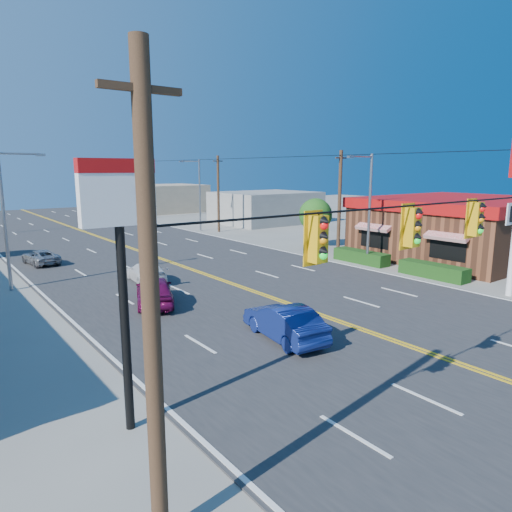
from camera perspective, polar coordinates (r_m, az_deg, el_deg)
ground at (r=18.08m, az=26.14°, el=-12.94°), size 160.00×160.00×0.00m
road at (r=31.80m, az=-7.74°, el=-1.84°), size 20.00×120.00×0.06m
signal_span at (r=16.71m, az=27.34°, el=2.52°), size 24.32×0.34×9.00m
kfc at (r=40.14m, az=24.20°, el=3.34°), size 16.30×12.40×4.70m
pizza_hut_sign at (r=11.98m, az=-16.63°, el=1.89°), size 1.90×0.30×6.85m
streetlight_se at (r=33.50m, az=13.82°, el=6.35°), size 2.55×0.25×8.00m
streetlight_ne at (r=52.08m, az=-7.24°, el=8.06°), size 2.55×0.25×8.00m
streetlight_sw at (r=29.54m, az=-28.63°, el=4.78°), size 2.55×0.25×8.00m
utility_pole_near at (r=37.20m, az=10.39°, el=6.41°), size 0.28×0.28×8.40m
utility_pole_mid at (r=51.11m, az=-4.73°, el=7.71°), size 0.28×0.28×8.40m
utility_pole_far at (r=67.00m, az=-13.09°, el=8.20°), size 0.28×0.28×8.40m
tree_kfc_rear at (r=41.01m, az=7.45°, el=5.12°), size 2.94×2.94×4.41m
bld_east_mid at (r=60.18m, az=1.19°, el=6.11°), size 12.00×10.00×4.00m
bld_east_far at (r=77.22m, az=-10.83°, el=7.11°), size 10.00×10.00×4.40m
car_magenta at (r=24.04m, az=-12.57°, el=-4.37°), size 3.32×4.78×1.51m
car_blue at (r=18.91m, az=3.55°, el=-8.40°), size 2.14×4.60×1.46m
car_white at (r=29.10m, az=-13.61°, el=-2.07°), size 2.14×4.34×1.21m
car_silver at (r=37.04m, az=-25.32°, el=-0.19°), size 2.23×4.04×1.07m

